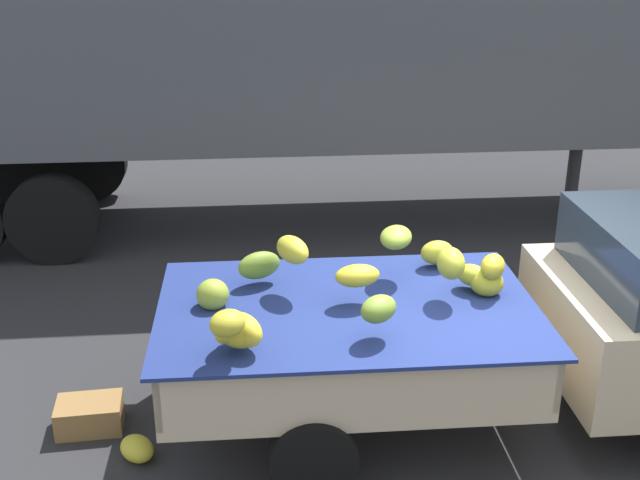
{
  "coord_description": "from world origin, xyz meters",
  "views": [
    {
      "loc": [
        -1.55,
        -5.49,
        3.83
      ],
      "look_at": [
        -1.31,
        0.74,
        1.32
      ],
      "focal_mm": 44.36,
      "sensor_mm": 36.0,
      "label": 1
    }
  ],
  "objects_px": {
    "pickup_truck": "(600,318)",
    "produce_crate": "(90,415)",
    "fallen_banana_bunch_near_tailgate": "(137,449)",
    "semi_trailer": "(337,31)"
  },
  "relations": [
    {
      "from": "semi_trailer",
      "to": "pickup_truck",
      "type": "bearing_deg",
      "value": -71.8
    },
    {
      "from": "semi_trailer",
      "to": "produce_crate",
      "type": "xyz_separation_m",
      "value": [
        -2.27,
        -4.86,
        -2.42
      ]
    },
    {
      "from": "produce_crate",
      "to": "semi_trailer",
      "type": "bearing_deg",
      "value": 64.94
    },
    {
      "from": "fallen_banana_bunch_near_tailgate",
      "to": "produce_crate",
      "type": "bearing_deg",
      "value": 137.35
    },
    {
      "from": "fallen_banana_bunch_near_tailgate",
      "to": "produce_crate",
      "type": "distance_m",
      "value": 0.62
    },
    {
      "from": "pickup_truck",
      "to": "produce_crate",
      "type": "bearing_deg",
      "value": 178.35
    },
    {
      "from": "pickup_truck",
      "to": "semi_trailer",
      "type": "height_order",
      "value": "semi_trailer"
    },
    {
      "from": "pickup_truck",
      "to": "produce_crate",
      "type": "distance_m",
      "value": 4.19
    },
    {
      "from": "semi_trailer",
      "to": "fallen_banana_bunch_near_tailgate",
      "type": "xyz_separation_m",
      "value": [
        -1.82,
        -5.28,
        -2.45
      ]
    },
    {
      "from": "pickup_truck",
      "to": "semi_trailer",
      "type": "xyz_separation_m",
      "value": [
        -1.85,
        4.79,
        1.65
      ]
    }
  ]
}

